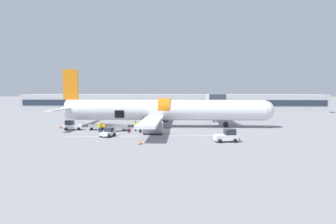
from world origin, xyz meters
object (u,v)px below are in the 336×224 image
at_px(airplane, 162,110).
at_px(ground_crew_driver, 135,126).
at_px(baggage_cart_queued, 97,127).
at_px(baggage_cart_loading, 118,128).
at_px(ground_crew_loader_b, 105,128).
at_px(suitcase_on_tarmac_upright, 129,131).
at_px(baggage_tug_rear, 227,136).
at_px(ground_crew_helper, 102,126).
at_px(baggage_tug_lead, 72,126).
at_px(ground_crew_loader_a, 100,127).
at_px(ground_crew_marshal, 140,126).
at_px(ground_crew_supervisor, 140,127).
at_px(baggage_tug_mid, 108,133).

relative_size(airplane, ground_crew_driver, 23.03).
distance_m(baggage_cart_queued, ground_crew_driver, 6.99).
distance_m(baggage_cart_loading, ground_crew_loader_b, 3.28).
bearing_deg(baggage_cart_loading, baggage_cart_queued, 159.46).
bearing_deg(suitcase_on_tarmac_upright, baggage_tug_rear, -28.78).
distance_m(airplane, ground_crew_helper, 11.96).
relative_size(baggage_tug_lead, baggage_tug_rear, 0.99).
xyz_separation_m(ground_crew_loader_a, ground_crew_helper, (0.09, 0.91, 0.03)).
bearing_deg(baggage_tug_rear, baggage_tug_lead, 157.01).
height_order(baggage_cart_loading, ground_crew_driver, ground_crew_driver).
bearing_deg(baggage_tug_rear, suitcase_on_tarmac_upright, 151.22).
relative_size(baggage_tug_rear, ground_crew_helper, 1.89).
distance_m(baggage_tug_rear, ground_crew_marshal, 15.95).
xyz_separation_m(baggage_tug_lead, baggage_tug_rear, (25.17, -10.68, 0.04)).
relative_size(ground_crew_supervisor, ground_crew_marshal, 0.98).
xyz_separation_m(baggage_cart_loading, suitcase_on_tarmac_upright, (2.13, -1.47, -0.20)).
bearing_deg(airplane, ground_crew_supervisor, -111.69).
relative_size(airplane, baggage_tug_rear, 12.05).
distance_m(ground_crew_loader_a, suitcase_on_tarmac_upright, 4.84).
xyz_separation_m(ground_crew_supervisor, ground_crew_helper, (-6.58, 0.80, -0.00)).
xyz_separation_m(baggage_cart_queued, ground_crew_marshal, (7.80, -1.81, 0.44)).
relative_size(baggage_tug_mid, ground_crew_driver, 1.48).
xyz_separation_m(baggage_cart_queued, ground_crew_loader_a, (1.30, -3.26, 0.39)).
distance_m(baggage_cart_queued, ground_crew_marshal, 8.02).
relative_size(baggage_tug_lead, baggage_cart_queued, 0.91).
relative_size(ground_crew_loader_a, ground_crew_supervisor, 0.97).
relative_size(ground_crew_loader_b, ground_crew_supervisor, 0.93).
bearing_deg(baggage_cart_loading, ground_crew_marshal, -4.84).
distance_m(baggage_cart_loading, ground_crew_marshal, 3.89).
bearing_deg(baggage_tug_rear, ground_crew_marshal, 144.63).
xyz_separation_m(ground_crew_driver, ground_crew_supervisor, (1.10, -1.94, 0.01)).
xyz_separation_m(ground_crew_supervisor, suitcase_on_tarmac_upright, (-1.88, 0.19, -0.66)).
relative_size(baggage_cart_queued, ground_crew_loader_b, 2.20).
bearing_deg(ground_crew_helper, airplane, 35.30).
bearing_deg(baggage_cart_queued, airplane, 22.01).
bearing_deg(ground_crew_supervisor, ground_crew_loader_a, -179.03).
bearing_deg(ground_crew_loader_b, baggage_tug_mid, -68.19).
bearing_deg(baggage_tug_rear, airplane, 122.36).
bearing_deg(ground_crew_driver, suitcase_on_tarmac_upright, -114.09).
relative_size(baggage_tug_rear, suitcase_on_tarmac_upright, 5.07).
xyz_separation_m(baggage_tug_mid, baggage_cart_loading, (0.24, 5.96, -0.09)).
relative_size(baggage_tug_lead, ground_crew_supervisor, 1.88).
bearing_deg(ground_crew_marshal, ground_crew_supervisor, -82.74).
distance_m(ground_crew_supervisor, ground_crew_helper, 6.63).
bearing_deg(baggage_tug_rear, ground_crew_loader_b, 160.04).
bearing_deg(suitcase_on_tarmac_upright, baggage_tug_lead, 166.06).
relative_size(baggage_tug_lead, ground_crew_loader_b, 2.01).
bearing_deg(baggage_tug_mid, ground_crew_loader_b, 111.81).
xyz_separation_m(airplane, ground_crew_loader_a, (-9.69, -7.71, -2.21)).
bearing_deg(ground_crew_supervisor, ground_crew_loader_b, -167.26).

